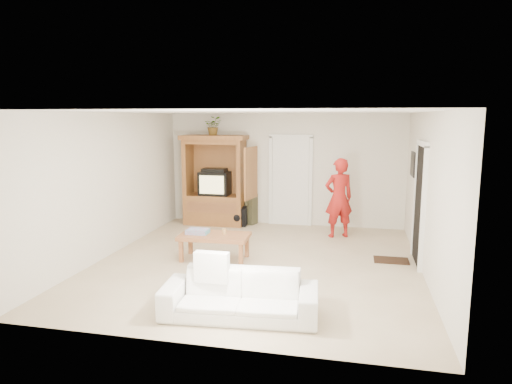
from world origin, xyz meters
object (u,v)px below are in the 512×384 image
armoire (216,186)px  man (339,198)px  sofa (240,295)px  coffee_table (214,238)px

armoire → man: bearing=-11.6°
man → sofa: 4.42m
sofa → coffee_table: (-1.03, 2.20, 0.11)m
man → coffee_table: (-2.08, -2.06, -0.44)m
coffee_table → sofa: bearing=-67.0°
sofa → man: bearing=71.4°
armoire → coffee_table: size_ratio=1.68×
sofa → armoire: bearing=105.9°
man → sofa: (-1.06, -4.26, -0.55)m
coffee_table → man: bearing=42.5°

